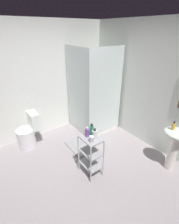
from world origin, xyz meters
TOP-DOWN VIEW (x-y plane):
  - ground_plane at (0.00, 0.00)m, footprint 4.20×4.20m
  - wall_back at (0.01, 1.85)m, footprint 4.20×0.14m
  - wall_left at (-1.85, 0.00)m, footprint 0.10×4.20m
  - shower_stall at (-1.23, 1.18)m, footprint 0.92×0.92m
  - pedestal_sink at (0.68, 1.52)m, footprint 0.46×0.37m
  - toilet at (-1.48, -0.34)m, footprint 0.37×0.49m
  - storage_cart at (-0.09, 0.29)m, footprint 0.38×0.28m
  - hand_soap_bottle at (0.59, 1.48)m, footprint 0.06×0.06m
  - conditioner_bottle_purple at (-0.16, 0.27)m, footprint 0.06×0.06m
  - body_wash_bottle_green at (-0.15, 0.35)m, footprint 0.07×0.07m
  - lotion_bottle_white at (-0.04, 0.33)m, footprint 0.07×0.07m
  - rinse_cup at (0.00, 0.24)m, footprint 0.07×0.07m
  - bath_mat at (-0.80, 0.50)m, footprint 0.60×0.40m

SIDE VIEW (x-z plane):
  - ground_plane at x=0.00m, z-range -0.02..0.00m
  - bath_mat at x=-0.80m, z-range 0.00..0.02m
  - toilet at x=-1.48m, z-range -0.07..0.69m
  - storage_cart at x=-0.09m, z-range 0.07..0.81m
  - shower_stall at x=-1.23m, z-range -0.54..1.46m
  - pedestal_sink at x=0.68m, z-range 0.17..0.98m
  - rinse_cup at x=0.00m, z-range 0.74..0.84m
  - conditioner_bottle_purple at x=-0.16m, z-range 0.73..0.90m
  - lotion_bottle_white at x=-0.04m, z-range 0.73..0.91m
  - body_wash_bottle_green at x=-0.15m, z-range 0.73..0.94m
  - hand_soap_bottle at x=0.59m, z-range 0.80..0.94m
  - wall_left at x=-1.85m, z-range 0.00..2.50m
  - wall_back at x=0.01m, z-range 0.00..2.50m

